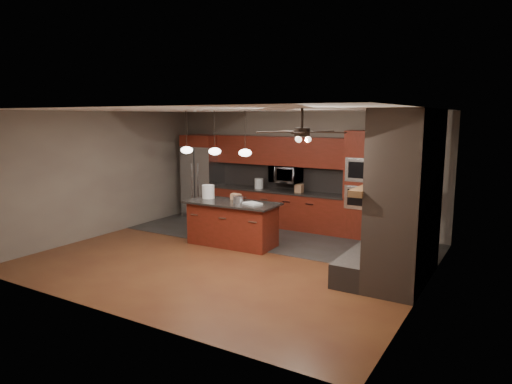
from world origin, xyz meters
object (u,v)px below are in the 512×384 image
Objects in this scene: oven_tower at (365,185)px; paint_can at (238,200)px; microwave at (286,174)px; counter_bucket at (259,183)px; refrigerator at (203,176)px; counter_box at (299,188)px; kitchen_island at (232,223)px; paint_tray at (252,204)px; cardboard_box at (236,197)px; white_bucket at (208,192)px.

oven_tower is 2.85m from paint_can.
microwave reaches higher than counter_bucket.
microwave is at bearing 3.09° from refrigerator.
kitchen_island is at bearing -103.13° from counter_box.
microwave reaches higher than paint_tray.
counter_bucket is (-0.43, 1.71, 0.04)m from cardboard_box.
microwave is 2.14m from white_bucket.
paint_can is (0.86, -0.13, -0.08)m from white_bucket.
white_bucket is at bearing -95.25° from counter_bucket.
white_bucket is 0.80× the size of paint_tray.
white_bucket is 1.89m from counter_bucket.
counter_box is (0.41, -0.10, -0.30)m from microwave.
microwave is at bearing 170.79° from counter_box.
refrigerator is at bearing 163.90° from paint_tray.
counter_box is at bearing 70.78° from cardboard_box.
oven_tower is 2.62m from paint_tray.
microwave is 0.52m from counter_box.
paint_tray is at bearing -62.88° from counter_bucket.
counter_bucket is (-1.02, 2.00, 0.09)m from paint_tray.
refrigerator is 6.08× the size of paint_tray.
counter_bucket is at bearing 108.03° from cardboard_box.
kitchen_island is 6.85× the size of white_bucket.
white_bucket is 1.21m from paint_tray.
counter_bucket is (-0.73, -0.05, -0.28)m from microwave.
counter_box reaches higher than paint_can.
white_bucket is 1.47× the size of counter_box.
refrigerator is (-4.40, -0.07, -0.09)m from oven_tower.
oven_tower is 9.55× the size of counter_bucket.
oven_tower is at bearing 40.68° from cardboard_box.
paint_can is at bearing -71.12° from counter_bucket.
oven_tower is at bearing 39.89° from kitchen_island.
kitchen_island is (-0.21, -2.03, -0.83)m from microwave.
refrigerator is 11.11× the size of counter_box.
counter_bucket is (1.70, 0.08, -0.08)m from refrigerator.
counter_bucket is 1.26× the size of counter_box.
oven_tower is 2.85m from cardboard_box.
kitchen_island is 5.51× the size of paint_tray.
microwave is 2.10m from paint_tray.
paint_tray is at bearing -88.90° from counter_box.
kitchen_island is at bearing -95.81° from microwave.
counter_box is at bearing -178.44° from oven_tower.
oven_tower is at bearing 0.96° from refrigerator.
paint_can is at bearing -8.44° from white_bucket.
white_bucket is 1.46× the size of cardboard_box.
microwave is 2.94× the size of counter_bucket.
paint_tray is (2.72, -1.92, -0.16)m from refrigerator.
white_bucket is (-2.88, -1.87, -0.13)m from oven_tower.
oven_tower reaches higher than refrigerator.
counter_bucket is at bearing -176.08° from microwave.
kitchen_island is at bearing -162.35° from paint_tray.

